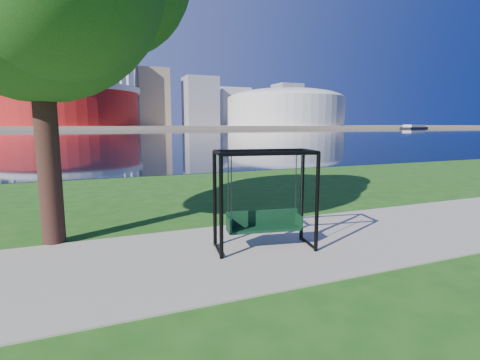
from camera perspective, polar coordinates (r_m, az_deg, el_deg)
ground at (r=8.39m, az=-1.54°, el=-9.90°), size 900.00×900.00×0.00m
path at (r=7.94m, az=-0.21°, el=-10.85°), size 120.00×4.00×0.03m
river at (r=109.49m, az=-21.44°, el=6.46°), size 900.00×180.00×0.02m
far_bank at (r=313.44m, az=-22.49°, el=7.48°), size 900.00×228.00×2.00m
stadium at (r=242.80m, az=-24.90°, el=10.38°), size 83.00×83.00×32.00m
arena at (r=279.20m, az=6.94°, el=11.06°), size 84.00×84.00×26.56m
skyline at (r=328.51m, az=-23.63°, el=13.53°), size 392.00×66.00×96.50m
swing at (r=7.88m, az=3.74°, el=-3.40°), size 2.20×1.25×2.12m
barge at (r=278.34m, az=25.02°, el=7.34°), size 28.04×15.82×2.72m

